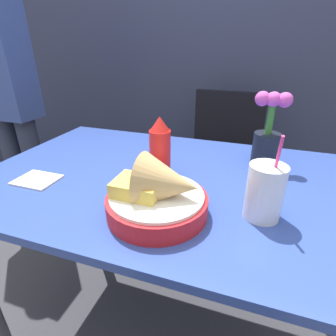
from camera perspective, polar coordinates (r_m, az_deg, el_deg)
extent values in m
plane|color=#38383D|center=(1.36, 0.08, -31.05)|extent=(12.00, 12.00, 0.00)
cube|color=#2D334C|center=(1.89, 13.20, 29.97)|extent=(7.00, 0.06, 2.60)
cube|color=#334C9E|center=(0.85, 0.11, -2.57)|extent=(1.22, 0.77, 0.02)
cylinder|color=#4C4C51|center=(1.51, -15.97, -6.30)|extent=(0.05, 0.05, 0.72)
cylinder|color=#4C4C51|center=(1.33, 29.06, -13.86)|extent=(0.05, 0.05, 0.72)
cylinder|color=black|center=(1.53, 2.66, -11.20)|extent=(0.03, 0.03, 0.44)
cylinder|color=black|center=(1.49, 16.43, -13.43)|extent=(0.03, 0.03, 0.44)
cylinder|color=black|center=(1.82, 5.86, -4.72)|extent=(0.03, 0.03, 0.44)
cylinder|color=black|center=(1.79, 17.20, -6.40)|extent=(0.03, 0.03, 0.44)
cube|color=black|center=(1.53, 11.25, -1.45)|extent=(0.40, 0.40, 0.02)
cube|color=black|center=(1.62, 12.91, 8.49)|extent=(0.40, 0.03, 0.43)
cylinder|color=red|center=(0.66, -2.39, -8.01)|extent=(0.25, 0.25, 0.05)
cylinder|color=white|center=(0.64, -2.44, -5.91)|extent=(0.23, 0.23, 0.01)
cone|color=tan|center=(0.62, 0.24, -3.43)|extent=(0.14, 0.14, 0.14)
cube|color=#E5C14C|center=(0.64, -6.57, -4.40)|extent=(0.11, 0.09, 0.04)
cylinder|color=red|center=(0.82, -1.68, 3.17)|extent=(0.07, 0.07, 0.15)
cone|color=red|center=(0.79, -1.77, 9.68)|extent=(0.06, 0.06, 0.04)
cylinder|color=silver|center=(0.66, 20.29, -4.92)|extent=(0.09, 0.09, 0.14)
cylinder|color=black|center=(0.67, 20.14, -5.74)|extent=(0.08, 0.08, 0.11)
cylinder|color=#EA3884|center=(0.64, 22.29, -0.25)|extent=(0.01, 0.06, 0.18)
cylinder|color=black|center=(0.96, 20.39, 3.84)|extent=(0.09, 0.09, 0.11)
cylinder|color=#33722D|center=(0.93, 21.40, 10.05)|extent=(0.02, 0.02, 0.10)
sphere|color=#D14CB2|center=(0.92, 22.02, 13.70)|extent=(0.05, 0.05, 0.05)
sphere|color=#D14CB2|center=(0.92, 19.90, 14.01)|extent=(0.05, 0.05, 0.05)
sphere|color=#D14CB2|center=(0.92, 24.13, 13.37)|extent=(0.05, 0.05, 0.05)
cube|color=white|center=(0.91, -26.60, -2.32)|extent=(0.13, 0.10, 0.01)
cylinder|color=#2D3347|center=(1.96, -29.88, -0.91)|extent=(0.11, 0.11, 0.75)
cylinder|color=#2D3347|center=(1.85, -26.53, -1.65)|extent=(0.11, 0.11, 0.75)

